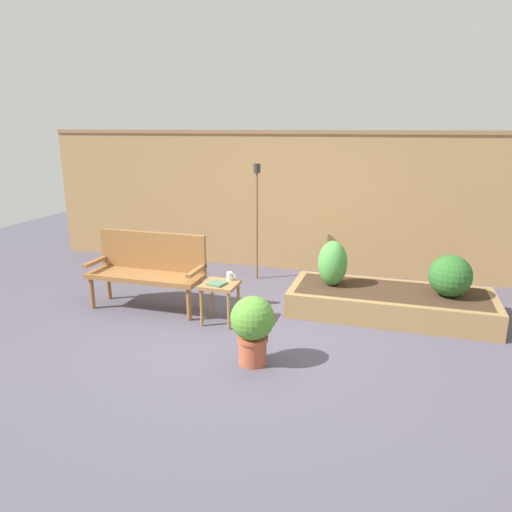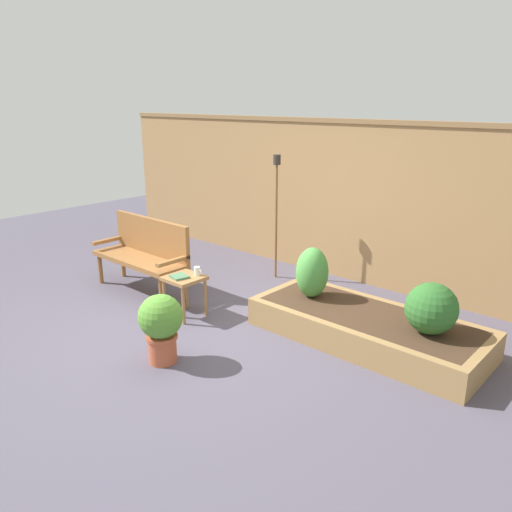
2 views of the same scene
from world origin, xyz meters
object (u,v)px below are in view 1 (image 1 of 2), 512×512
(potted_boxwood, at_px, (253,325))
(shrub_far_corner, at_px, (450,276))
(book_on_table, at_px, (217,284))
(shrub_near_bench, at_px, (333,263))
(side_table, at_px, (220,290))
(cup_on_table, at_px, (230,276))
(garden_bench, at_px, (149,265))
(tiki_torch, at_px, (257,201))

(potted_boxwood, xyz_separation_m, shrub_far_corner, (1.87, 1.68, 0.15))
(book_on_table, distance_m, shrub_near_bench, 1.49)
(side_table, distance_m, cup_on_table, 0.20)
(cup_on_table, height_order, shrub_near_bench, shrub_near_bench)
(cup_on_table, bearing_deg, shrub_near_bench, 32.93)
(potted_boxwood, bearing_deg, book_on_table, 130.36)
(book_on_table, bearing_deg, garden_bench, 177.90)
(cup_on_table, height_order, potted_boxwood, potted_boxwood)
(garden_bench, relative_size, side_table, 3.00)
(garden_bench, bearing_deg, book_on_table, -15.47)
(potted_boxwood, relative_size, shrub_near_bench, 1.20)
(garden_bench, relative_size, cup_on_table, 13.21)
(side_table, bearing_deg, book_on_table, -104.41)
(shrub_near_bench, xyz_separation_m, tiki_torch, (-1.24, 0.87, 0.59))
(book_on_table, relative_size, shrub_far_corner, 0.39)
(side_table, relative_size, shrub_near_bench, 0.85)
(potted_boxwood, height_order, shrub_near_bench, shrub_near_bench)
(cup_on_table, distance_m, book_on_table, 0.21)
(shrub_far_corner, bearing_deg, book_on_table, -160.56)
(garden_bench, distance_m, tiki_torch, 1.88)
(side_table, bearing_deg, garden_bench, 167.74)
(side_table, relative_size, tiki_torch, 0.28)
(cup_on_table, bearing_deg, shrub_far_corner, 16.09)
(side_table, bearing_deg, tiki_torch, 92.41)
(cup_on_table, xyz_separation_m, shrub_near_bench, (1.09, 0.71, 0.05))
(cup_on_table, relative_size, book_on_table, 0.58)
(shrub_far_corner, relative_size, tiki_torch, 0.29)
(shrub_near_bench, height_order, tiki_torch, tiki_torch)
(potted_boxwood, bearing_deg, garden_bench, 147.64)
(tiki_torch, bearing_deg, shrub_near_bench, -35.19)
(book_on_table, bearing_deg, tiki_torch, 105.22)
(shrub_far_corner, bearing_deg, tiki_torch, 161.41)
(cup_on_table, xyz_separation_m, potted_boxwood, (0.58, -0.98, -0.13))
(book_on_table, bearing_deg, side_table, 88.96)
(garden_bench, height_order, tiki_torch, tiki_torch)
(book_on_table, bearing_deg, shrub_near_bench, 50.56)
(side_table, height_order, book_on_table, book_on_table)
(potted_boxwood, distance_m, shrub_far_corner, 2.52)
(potted_boxwood, distance_m, shrub_near_bench, 1.77)
(cup_on_table, height_order, shrub_far_corner, shrub_far_corner)
(cup_on_table, xyz_separation_m, tiki_torch, (-0.15, 1.58, 0.64))
(cup_on_table, distance_m, shrub_far_corner, 2.55)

